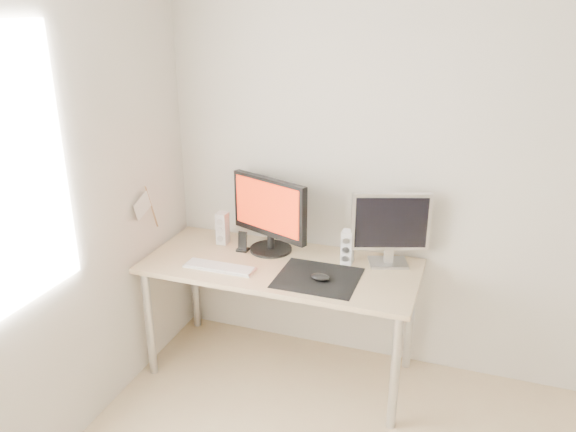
# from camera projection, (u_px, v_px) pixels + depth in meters

# --- Properties ---
(wall_back) EXTENTS (3.50, 0.00, 3.50)m
(wall_back) POSITION_uv_depth(u_px,v_px,m) (459.00, 177.00, 3.14)
(wall_back) COLOR silver
(wall_back) RESTS_ON ground
(mousepad) EXTENTS (0.45, 0.40, 0.00)m
(mousepad) POSITION_uv_depth(u_px,v_px,m) (318.00, 278.00, 3.11)
(mousepad) COLOR black
(mousepad) RESTS_ON desk
(mouse) EXTENTS (0.11, 0.06, 0.04)m
(mouse) POSITION_uv_depth(u_px,v_px,m) (320.00, 277.00, 3.07)
(mouse) COLOR black
(mouse) RESTS_ON mousepad
(desk) EXTENTS (1.60, 0.70, 0.73)m
(desk) POSITION_uv_depth(u_px,v_px,m) (281.00, 276.00, 3.31)
(desk) COLOR #D1B587
(desk) RESTS_ON ground
(main_monitor) EXTENTS (0.53, 0.34, 0.47)m
(main_monitor) POSITION_uv_depth(u_px,v_px,m) (269.00, 212.00, 3.37)
(main_monitor) COLOR black
(main_monitor) RESTS_ON desk
(second_monitor) EXTENTS (0.44, 0.22, 0.43)m
(second_monitor) POSITION_uv_depth(u_px,v_px,m) (391.00, 226.00, 3.20)
(second_monitor) COLOR #B9B9BB
(second_monitor) RESTS_ON desk
(speaker_left) EXTENTS (0.07, 0.08, 0.20)m
(speaker_left) POSITION_uv_depth(u_px,v_px,m) (223.00, 228.00, 3.53)
(speaker_left) COLOR white
(speaker_left) RESTS_ON desk
(speaker_right) EXTENTS (0.07, 0.08, 0.20)m
(speaker_right) POSITION_uv_depth(u_px,v_px,m) (347.00, 247.00, 3.26)
(speaker_right) COLOR white
(speaker_right) RESTS_ON desk
(keyboard) EXTENTS (0.42, 0.12, 0.02)m
(keyboard) POSITION_uv_depth(u_px,v_px,m) (220.00, 267.00, 3.22)
(keyboard) COLOR silver
(keyboard) RESTS_ON desk
(phone_dock) EXTENTS (0.07, 0.06, 0.13)m
(phone_dock) POSITION_uv_depth(u_px,v_px,m) (243.00, 245.00, 3.44)
(phone_dock) COLOR black
(phone_dock) RESTS_ON desk
(pennant) EXTENTS (0.01, 0.23, 0.29)m
(pennant) POSITION_uv_depth(u_px,v_px,m) (145.00, 206.00, 3.28)
(pennant) COLOR #A57F54
(pennant) RESTS_ON wall_left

